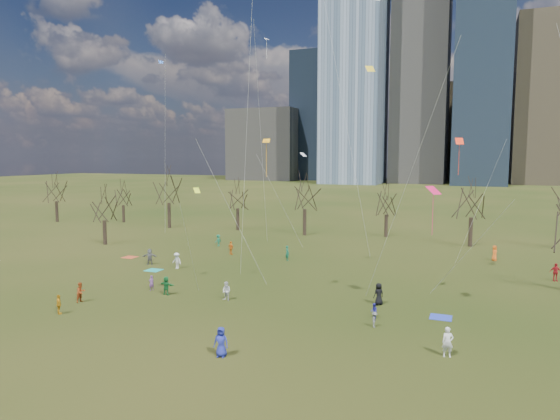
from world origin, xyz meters
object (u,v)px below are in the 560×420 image
at_px(blanket_teal, 154,270).
at_px(blanket_navy, 441,317).
at_px(blanket_crimson, 130,257).
at_px(person_0, 221,342).
at_px(person_2, 81,292).
at_px(person_4, 59,304).
at_px(person_1, 448,342).

height_order(blanket_teal, blanket_navy, same).
distance_m(blanket_teal, blanket_crimson, 8.29).
distance_m(blanket_crimson, person_0, 33.36).
xyz_separation_m(blanket_crimson, person_2, (8.22, -16.72, 0.83)).
xyz_separation_m(blanket_teal, person_4, (2.18, -15.16, 0.76)).
bearing_deg(blanket_teal, blanket_navy, -9.83).
bearing_deg(person_1, person_4, 170.50).
height_order(blanket_crimson, person_4, person_4).
bearing_deg(person_1, blanket_navy, 82.22).
xyz_separation_m(blanket_teal, person_0, (17.76, -17.83, 0.91)).
bearing_deg(blanket_navy, person_2, -166.36).
relative_size(blanket_teal, person_4, 1.04).
relative_size(person_0, person_4, 1.20).
distance_m(blanket_teal, blanket_navy, 30.15).
bearing_deg(blanket_navy, blanket_teal, 170.17).
height_order(blanket_navy, person_4, person_4).
xyz_separation_m(blanket_teal, blanket_crimson, (-6.83, 4.70, 0.00)).
height_order(person_0, person_1, person_0).
relative_size(blanket_teal, person_1, 0.87).
bearing_deg(blanket_teal, person_0, -45.11).
height_order(blanket_navy, blanket_crimson, same).
height_order(person_1, person_2, person_1).
distance_m(blanket_navy, person_4, 29.30).
height_order(blanket_teal, person_2, person_2).
xyz_separation_m(person_0, person_2, (-16.37, 5.81, -0.08)).
height_order(person_1, person_4, person_1).
bearing_deg(blanket_crimson, person_4, -65.60).
distance_m(blanket_crimson, person_4, 21.82).
xyz_separation_m(blanket_navy, blanket_crimson, (-36.53, 9.85, 0.00)).
bearing_deg(person_4, person_0, -155.95).
distance_m(blanket_teal, person_4, 15.34).
height_order(blanket_crimson, person_1, person_1).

